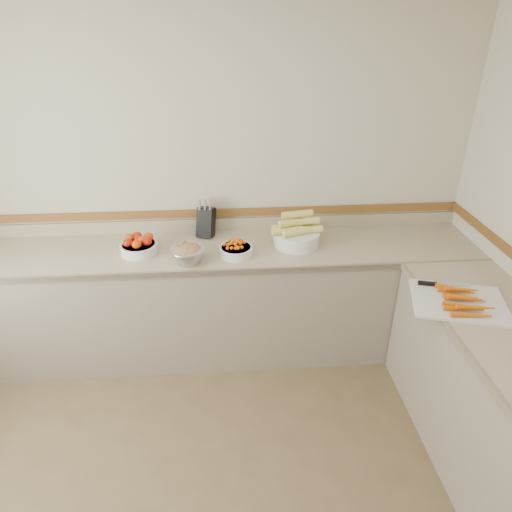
{
  "coord_description": "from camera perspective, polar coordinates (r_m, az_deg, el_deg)",
  "views": [
    {
      "loc": [
        0.15,
        -1.29,
        2.42
      ],
      "look_at": [
        0.35,
        1.35,
        1.0
      ],
      "focal_mm": 32.0,
      "sensor_mm": 36.0,
      "label": 1
    }
  ],
  "objects": [
    {
      "name": "corn_bowl",
      "position": [
        3.36,
        5.07,
        2.73
      ],
      "size": [
        0.38,
        0.34,
        0.25
      ],
      "color": "silver",
      "rests_on": "counter_back"
    },
    {
      "name": "knife_block",
      "position": [
        3.49,
        -6.28,
        4.33
      ],
      "size": [
        0.16,
        0.18,
        0.29
      ],
      "color": "black",
      "rests_on": "counter_back"
    },
    {
      "name": "cutting_board",
      "position": [
        2.95,
        24.07,
        -5.13
      ],
      "size": [
        0.62,
        0.54,
        0.08
      ],
      "color": "silver",
      "rests_on": "counter_right"
    },
    {
      "name": "cherry_tomato_bowl",
      "position": [
        3.22,
        -2.52,
        0.86
      ],
      "size": [
        0.24,
        0.24,
        0.13
      ],
      "color": "silver",
      "rests_on": "counter_back"
    },
    {
      "name": "tomato_bowl",
      "position": [
        3.34,
        -14.43,
        1.29
      ],
      "size": [
        0.26,
        0.26,
        0.13
      ],
      "color": "silver",
      "rests_on": "counter_back"
    },
    {
      "name": "back_wall",
      "position": [
        3.48,
        -6.66,
        9.23
      ],
      "size": [
        4.0,
        0.0,
        4.0
      ],
      "primitive_type": "plane",
      "rotation": [
        1.57,
        0.0,
        0.0
      ],
      "color": "beige",
      "rests_on": "ground_plane"
    },
    {
      "name": "rhubarb_bowl",
      "position": [
        3.13,
        -8.51,
        0.27
      ],
      "size": [
        0.25,
        0.25,
        0.14
      ],
      "color": "#B2B2BA",
      "rests_on": "counter_back"
    },
    {
      "name": "counter_back",
      "position": [
        3.56,
        -6.05,
        -5.49
      ],
      "size": [
        4.0,
        0.65,
        1.08
      ],
      "color": "tan",
      "rests_on": "ground_plane"
    }
  ]
}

